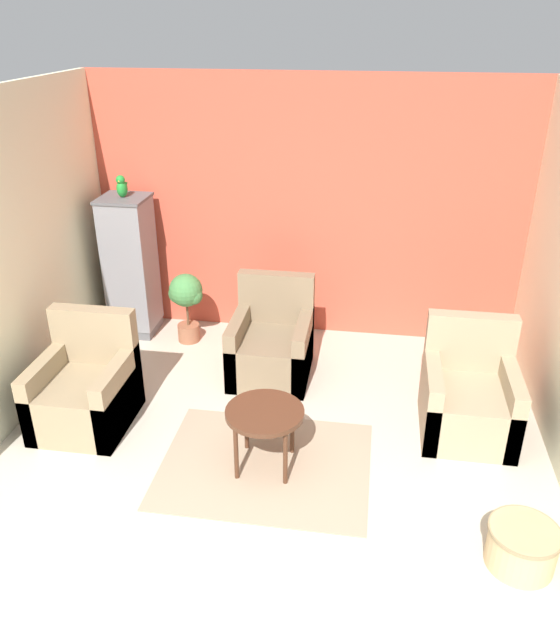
% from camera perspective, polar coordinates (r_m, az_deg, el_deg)
% --- Properties ---
extents(ground_plane, '(20.00, 20.00, 0.00)m').
position_cam_1_polar(ground_plane, '(4.36, -3.88, -21.93)').
color(ground_plane, beige).
rests_on(ground_plane, ground).
extents(wall_back_accent, '(4.62, 0.06, 2.75)m').
position_cam_1_polar(wall_back_accent, '(6.65, 2.44, 9.95)').
color(wall_back_accent, '#C64C38').
rests_on(wall_back_accent, ground_plane).
extents(wall_left, '(0.06, 3.49, 2.75)m').
position_cam_1_polar(wall_left, '(5.77, -23.08, 5.25)').
color(wall_left, beige).
rests_on(wall_left, ground_plane).
extents(area_rug, '(1.65, 1.31, 0.01)m').
position_cam_1_polar(area_rug, '(5.11, -1.35, -13.08)').
color(area_rug, gray).
rests_on(area_rug, ground_plane).
extents(coffee_table, '(0.61, 0.61, 0.53)m').
position_cam_1_polar(coffee_table, '(4.82, -1.40, -8.83)').
color(coffee_table, '#472819').
rests_on(coffee_table, ground_plane).
extents(armchair_left, '(0.75, 0.82, 0.96)m').
position_cam_1_polar(armchair_left, '(5.68, -17.32, -6.25)').
color(armchair_left, '#8E7A5B').
rests_on(armchair_left, ground_plane).
extents(armchair_right, '(0.75, 0.82, 0.96)m').
position_cam_1_polar(armchair_right, '(5.55, 16.81, -6.96)').
color(armchair_right, '#9E896B').
rests_on(armchair_right, ground_plane).
extents(armchair_middle, '(0.75, 0.82, 0.96)m').
position_cam_1_polar(armchair_middle, '(6.12, -0.77, -2.42)').
color(armchair_middle, '#7A664C').
rests_on(armchair_middle, ground_plane).
extents(birdcage, '(0.49, 0.49, 1.54)m').
position_cam_1_polar(birdcage, '(6.95, -13.48, 4.77)').
color(birdcage, '#555559').
rests_on(birdcage, ground_plane).
extents(parrot, '(0.11, 0.19, 0.23)m').
position_cam_1_polar(parrot, '(6.69, -14.26, 11.73)').
color(parrot, '#1E842D').
rests_on(parrot, birdcage).
extents(potted_plant, '(0.39, 0.35, 0.78)m').
position_cam_1_polar(potted_plant, '(6.72, -8.58, 2.03)').
color(potted_plant, brown).
rests_on(potted_plant, ground_plane).
extents(wicker_basket, '(0.46, 0.46, 0.29)m').
position_cam_1_polar(wicker_basket, '(4.56, 21.24, -18.67)').
color(wicker_basket, tan).
rests_on(wicker_basket, ground_plane).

